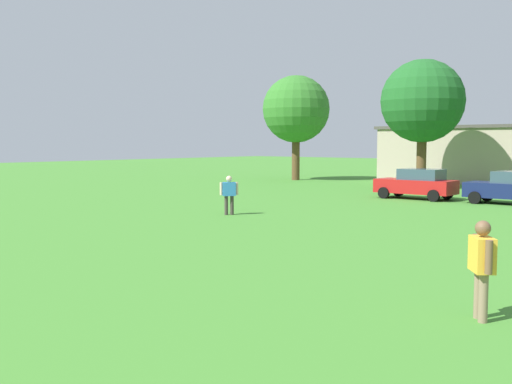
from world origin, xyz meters
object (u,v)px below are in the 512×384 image
Objects in this scene: adult_bystander at (482,261)px; parked_car_red_0 at (417,184)px; parked_car_navy_1 at (512,188)px; tree_left at (423,102)px; bystander_near_trees at (229,192)px; tree_far_left at (296,109)px.

adult_bystander reaches higher than parked_car_red_0.
adult_bystander reaches higher than parked_car_navy_1.
tree_left is (-8.10, 6.93, 5.01)m from parked_car_navy_1.
parked_car_red_0 is at bearing 171.00° from adult_bystander.
tree_left reaches higher than parked_car_red_0.
parked_car_red_0 is (3.00, 12.13, -0.15)m from bystander_near_trees.
tree_left reaches higher than tree_far_left.
parked_car_red_0 is at bearing -31.91° from tree_far_left.
parked_car_navy_1 is at bearing -172.12° from bystander_near_trees.
tree_left reaches higher than bystander_near_trees.
adult_bystander is 23.49m from parked_car_red_0.
tree_far_left is (-12.31, 21.66, 4.85)m from bystander_near_trees.
parked_car_red_0 is at bearing -66.80° from tree_left.
adult_bystander reaches higher than bystander_near_trees.
adult_bystander is 1.05× the size of bystander_near_trees.
parked_car_navy_1 is at bearing -40.55° from tree_left.
tree_far_left is at bearing -175.89° from adult_bystander.
bystander_near_trees is at bearing -60.40° from tree_far_left.
tree_far_left reaches higher than bystander_near_trees.
parked_car_navy_1 is at bearing -176.48° from parked_car_red_0.
parked_car_navy_1 is (-5.95, 21.09, -0.20)m from adult_bystander.
adult_bystander is 31.71m from tree_left.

